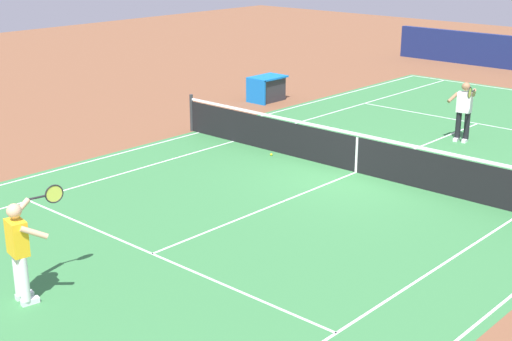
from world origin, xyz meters
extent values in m
plane|color=brown|center=(0.00, 0.00, 0.00)|extent=(60.00, 60.00, 0.00)
cube|color=#387A42|center=(0.00, 0.00, 0.00)|extent=(24.20, 11.40, 0.00)
cube|color=white|center=(0.00, -5.50, 0.00)|extent=(23.80, 0.05, 0.01)
cube|color=white|center=(0.00, -4.11, 0.00)|extent=(23.80, 0.05, 0.01)
cube|color=white|center=(6.40, 0.00, 0.00)|extent=(0.05, 8.22, 0.01)
cube|color=white|center=(-6.40, 0.00, 0.00)|extent=(0.05, 8.22, 0.01)
cube|color=white|center=(0.00, 0.00, 0.00)|extent=(12.80, 0.05, 0.01)
cylinder|color=#2D2D33|center=(0.00, -5.80, 0.54)|extent=(0.10, 0.10, 1.08)
cube|color=black|center=(0.00, 0.00, 0.44)|extent=(0.02, 11.60, 0.88)
cube|color=white|center=(0.00, 0.00, 0.95)|extent=(0.04, 11.60, 0.06)
cube|color=white|center=(0.00, 0.00, 0.44)|extent=(0.04, 0.06, 0.88)
cylinder|color=white|center=(8.96, 0.02, 0.45)|extent=(0.15, 0.15, 0.74)
cube|color=white|center=(8.90, 0.03, 0.04)|extent=(0.30, 0.16, 0.09)
cylinder|color=white|center=(8.92, -0.21, 0.45)|extent=(0.15, 0.15, 0.74)
cube|color=white|center=(8.86, -0.20, 0.04)|extent=(0.30, 0.16, 0.09)
cube|color=yellow|center=(8.94, -0.09, 1.10)|extent=(0.30, 0.42, 0.56)
sphere|color=#DBAA84|center=(8.94, -0.09, 1.53)|extent=(0.23, 0.23, 0.23)
cylinder|color=#DBAA84|center=(8.82, 0.21, 1.23)|extent=(0.40, 0.28, 0.26)
cylinder|color=#DBAA84|center=(8.71, -0.34, 1.43)|extent=(0.42, 0.15, 0.30)
cylinder|color=#232326|center=(8.39, -0.34, 1.54)|extent=(0.28, 0.09, 0.04)
torus|color=#232326|center=(8.11, -0.29, 1.54)|extent=(0.31, 0.08, 0.31)
cylinder|color=#C6D84C|center=(8.11, -0.29, 1.54)|extent=(0.27, 0.05, 0.27)
cylinder|color=black|center=(-4.27, 0.43, 0.45)|extent=(0.15, 0.15, 0.74)
cube|color=white|center=(-4.21, 0.44, 0.04)|extent=(0.29, 0.16, 0.09)
cylinder|color=black|center=(-4.31, 0.67, 0.45)|extent=(0.15, 0.15, 0.74)
cube|color=white|center=(-4.25, 0.68, 0.04)|extent=(0.29, 0.16, 0.09)
cube|color=white|center=(-4.29, 0.55, 1.10)|extent=(0.30, 0.42, 0.56)
sphere|color=#9E704C|center=(-4.29, 0.55, 1.53)|extent=(0.23, 0.23, 0.23)
cylinder|color=#9E704C|center=(-4.07, 0.30, 1.23)|extent=(0.42, 0.15, 0.26)
cylinder|color=#9E704C|center=(-4.16, 0.85, 1.43)|extent=(0.41, 0.28, 0.30)
cylinder|color=#232326|center=(-3.86, 0.97, 1.54)|extent=(0.28, 0.08, 0.04)
torus|color=#232326|center=(-3.57, 1.02, 1.54)|extent=(0.31, 0.08, 0.31)
cylinder|color=#C6D84C|center=(-3.57, 1.02, 1.54)|extent=(0.27, 0.05, 0.27)
sphere|color=#CCE01E|center=(0.34, -2.43, 0.03)|extent=(0.07, 0.07, 0.07)
cube|color=#2D2D33|center=(-4.48, -6.81, 0.40)|extent=(1.10, 0.70, 0.80)
cube|color=blue|center=(-4.48, -6.81, 0.82)|extent=(1.24, 0.84, 0.06)
cube|color=blue|center=(-3.88, -6.81, 0.42)|extent=(0.06, 0.84, 0.84)
camera|label=1|loc=(14.16, 9.58, 5.55)|focal=51.72mm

